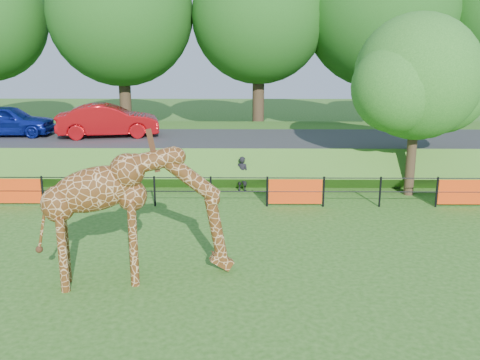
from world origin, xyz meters
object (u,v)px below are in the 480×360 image
Objects in this scene: car_red at (108,121)px; visitor at (242,174)px; tree_east at (420,82)px; giraffe at (138,215)px; car_blue at (7,120)px.

visitor is (6.20, -4.18, -1.48)m from car_red.
car_red is 13.66m from tree_east.
visitor is at bearing 176.52° from tree_east.
car_red is at bearing 160.16° from tree_east.
car_red is (-3.73, 12.28, 0.51)m from giraffe.
tree_east is (8.96, 7.70, 2.62)m from giraffe.
car_blue is 11.91m from visitor.
visitor is 7.43m from tree_east.
car_blue is 3.04× the size of visitor.
car_red is 0.68× the size of tree_east.
car_blue is at bearing 164.62° from tree_east.
giraffe is 15.13m from car_blue.
tree_east reaches higher than car_blue.
giraffe reaches higher than car_blue.
tree_east is (6.49, -0.39, 3.59)m from visitor.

